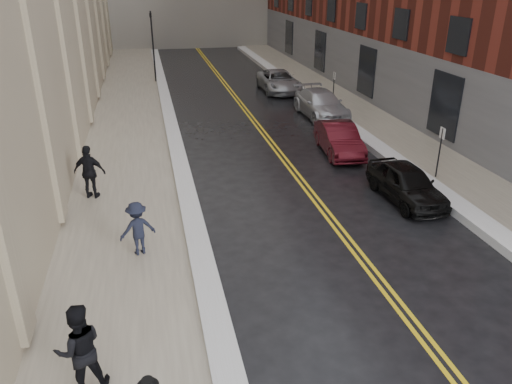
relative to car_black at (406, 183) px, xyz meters
name	(u,v)px	position (x,y,z in m)	size (l,w,h in m)	color
ground	(313,335)	(-5.73, -6.48, -0.69)	(160.00, 160.00, 0.00)	black
sidewalk_left	(128,139)	(-10.23, 9.52, -0.61)	(4.00, 64.00, 0.15)	gray
sidewalk_right	(376,123)	(3.27, 9.52, -0.61)	(3.00, 64.00, 0.15)	gray
lane_stripe_a	(261,132)	(-3.35, 9.52, -0.68)	(0.12, 64.00, 0.01)	gold
lane_stripe_b	(265,132)	(-3.11, 9.52, -0.68)	(0.12, 64.00, 0.01)	gold
snow_ridge_left	(174,135)	(-7.93, 9.52, -0.56)	(0.70, 60.80, 0.26)	silver
snow_ridge_right	(345,124)	(1.42, 9.52, -0.54)	(0.85, 60.80, 0.30)	silver
traffic_signal	(153,41)	(-8.33, 23.52, 2.40)	(0.18, 0.15, 5.20)	black
parking_sign_near	(440,149)	(2.17, 1.52, 0.67)	(0.06, 0.35, 2.23)	black
parking_sign_far	(334,86)	(2.17, 13.52, 0.67)	(0.06, 0.35, 2.23)	black
car_black	(406,183)	(0.00, 0.00, 0.00)	(1.62, 4.03, 1.37)	black
car_maroon	(339,139)	(-0.53, 5.49, 0.01)	(1.48, 4.24, 1.40)	#450C14
car_silver_near	(321,104)	(0.77, 11.75, 0.07)	(2.11, 5.20, 1.51)	#B6B8BF
car_silver_far	(279,81)	(0.09, 18.79, 0.04)	(2.41, 5.23, 1.45)	#A2A4AA
pedestrian_a	(80,349)	(-10.78, -7.17, 0.44)	(0.95, 0.74, 1.96)	black
pedestrian_b	(138,228)	(-9.68, -2.03, 0.29)	(1.07, 0.61, 1.65)	black
pedestrian_c	(90,172)	(-11.35, 2.43, 0.47)	(1.18, 0.49, 2.01)	black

